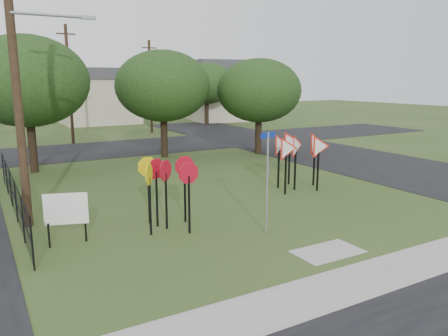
{
  "coord_description": "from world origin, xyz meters",
  "views": [
    {
      "loc": [
        -8.6,
        -11.3,
        4.95
      ],
      "look_at": [
        -0.4,
        3.0,
        1.6
      ],
      "focal_mm": 35.0,
      "sensor_mm": 36.0,
      "label": 1
    }
  ],
  "objects_px": {
    "street_name_sign": "(267,177)",
    "info_board": "(66,211)",
    "stop_sign_cluster": "(165,177)",
    "yield_sign_cluster": "(298,148)"
  },
  "relations": [
    {
      "from": "street_name_sign",
      "to": "info_board",
      "type": "height_order",
      "value": "street_name_sign"
    },
    {
      "from": "stop_sign_cluster",
      "to": "info_board",
      "type": "bearing_deg",
      "value": 178.65
    },
    {
      "from": "yield_sign_cluster",
      "to": "info_board",
      "type": "distance_m",
      "value": 10.72
    },
    {
      "from": "street_name_sign",
      "to": "info_board",
      "type": "bearing_deg",
      "value": 159.55
    },
    {
      "from": "stop_sign_cluster",
      "to": "yield_sign_cluster",
      "type": "bearing_deg",
      "value": 15.97
    },
    {
      "from": "stop_sign_cluster",
      "to": "yield_sign_cluster",
      "type": "height_order",
      "value": "yield_sign_cluster"
    },
    {
      "from": "yield_sign_cluster",
      "to": "info_board",
      "type": "relative_size",
      "value": 2.06
    },
    {
      "from": "info_board",
      "to": "yield_sign_cluster",
      "type": "bearing_deg",
      "value": 10.85
    },
    {
      "from": "yield_sign_cluster",
      "to": "info_board",
      "type": "bearing_deg",
      "value": -169.15
    },
    {
      "from": "street_name_sign",
      "to": "yield_sign_cluster",
      "type": "xyz_separation_m",
      "value": [
        4.65,
        4.19,
        0.02
      ]
    }
  ]
}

